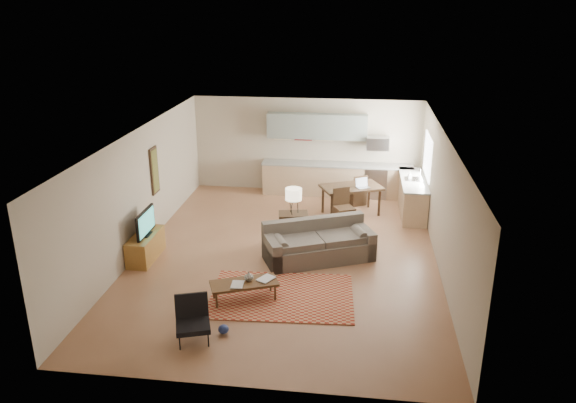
# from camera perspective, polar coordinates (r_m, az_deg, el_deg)

# --- Properties ---
(room) EXTENTS (9.00, 9.00, 9.00)m
(room) POSITION_cam_1_polar(r_m,az_deg,el_deg) (11.91, -0.18, 0.41)
(room) COLOR #8F5E40
(room) RESTS_ON ground
(kitchen_counter_back) EXTENTS (4.26, 0.64, 0.92)m
(kitchen_counter_back) POSITION_cam_1_polar(r_m,az_deg,el_deg) (16.07, 4.96, 2.26)
(kitchen_counter_back) COLOR tan
(kitchen_counter_back) RESTS_ON ground
(kitchen_counter_right) EXTENTS (0.64, 2.26, 0.92)m
(kitchen_counter_right) POSITION_cam_1_polar(r_m,az_deg,el_deg) (15.01, 12.51, 0.54)
(kitchen_counter_right) COLOR tan
(kitchen_counter_right) RESTS_ON ground
(kitchen_range) EXTENTS (0.62, 0.62, 0.90)m
(kitchen_range) POSITION_cam_1_polar(r_m,az_deg,el_deg) (16.07, 8.88, 2.05)
(kitchen_range) COLOR #A5A8AD
(kitchen_range) RESTS_ON ground
(kitchen_microwave) EXTENTS (0.62, 0.40, 0.35)m
(kitchen_microwave) POSITION_cam_1_polar(r_m,az_deg,el_deg) (15.79, 9.10, 5.87)
(kitchen_microwave) COLOR #A5A8AD
(kitchen_microwave) RESTS_ON room
(upper_cabinets) EXTENTS (2.80, 0.34, 0.70)m
(upper_cabinets) POSITION_cam_1_polar(r_m,az_deg,el_deg) (15.86, 2.97, 7.64)
(upper_cabinets) COLOR gray
(upper_cabinets) RESTS_ON room
(window_right) EXTENTS (0.02, 1.40, 1.05)m
(window_right) POSITION_cam_1_polar(r_m,az_deg,el_deg) (14.72, 13.99, 4.49)
(window_right) COLOR white
(window_right) RESTS_ON room
(wall_art_left) EXTENTS (0.06, 0.42, 1.10)m
(wall_art_left) POSITION_cam_1_polar(r_m,az_deg,el_deg) (13.44, -13.38, 3.07)
(wall_art_left) COLOR olive
(wall_art_left) RESTS_ON room
(triptych) EXTENTS (1.70, 0.04, 0.50)m
(triptych) POSITION_cam_1_polar(r_m,az_deg,el_deg) (16.07, 1.56, 7.10)
(triptych) COLOR beige
(triptych) RESTS_ON room
(rug) EXTENTS (2.79, 2.02, 0.02)m
(rug) POSITION_cam_1_polar(r_m,az_deg,el_deg) (10.81, -0.63, -9.55)
(rug) COLOR maroon
(rug) RESTS_ON floor
(sofa) EXTENTS (2.63, 1.93, 0.84)m
(sofa) POSITION_cam_1_polar(r_m,az_deg,el_deg) (12.07, 3.16, -4.09)
(sofa) COLOR #5E564B
(sofa) RESTS_ON floor
(coffee_table) EXTENTS (1.35, 0.94, 0.38)m
(coffee_table) POSITION_cam_1_polar(r_m,az_deg,el_deg) (10.64, -4.45, -9.06)
(coffee_table) COLOR #472C16
(coffee_table) RESTS_ON floor
(book_a) EXTENTS (0.26, 0.33, 0.03)m
(book_a) POSITION_cam_1_polar(r_m,az_deg,el_deg) (10.46, -5.78, -8.39)
(book_a) COLOR maroon
(book_a) RESTS_ON coffee_table
(book_b) EXTENTS (0.53, 0.54, 0.02)m
(book_b) POSITION_cam_1_polar(r_m,az_deg,el_deg) (10.69, -2.73, -7.66)
(book_b) COLOR navy
(book_b) RESTS_ON coffee_table
(vase) EXTENTS (0.20, 0.20, 0.18)m
(vase) POSITION_cam_1_polar(r_m,az_deg,el_deg) (10.56, -4.01, -7.57)
(vase) COLOR black
(vase) RESTS_ON coffee_table
(armchair) EXTENTS (0.81, 0.81, 0.73)m
(armchair) POSITION_cam_1_polar(r_m,az_deg,el_deg) (9.51, -9.66, -11.89)
(armchair) COLOR black
(armchair) RESTS_ON floor
(tv_credenza) EXTENTS (0.47, 1.21, 0.56)m
(tv_credenza) POSITION_cam_1_polar(r_m,az_deg,el_deg) (12.54, -14.27, -4.46)
(tv_credenza) COLOR brown
(tv_credenza) RESTS_ON floor
(tv) EXTENTS (0.09, 0.93, 0.56)m
(tv) POSITION_cam_1_polar(r_m,az_deg,el_deg) (12.31, -14.29, -2.11)
(tv) COLOR black
(tv) RESTS_ON tv_credenza
(console_table) EXTENTS (0.72, 0.54, 0.76)m
(console_table) POSITION_cam_1_polar(r_m,az_deg,el_deg) (12.80, 0.56, -2.80)
(console_table) COLOR #312215
(console_table) RESTS_ON floor
(table_lamp) EXTENTS (0.46, 0.46, 0.61)m
(table_lamp) POSITION_cam_1_polar(r_m,az_deg,el_deg) (12.54, 0.57, 0.10)
(table_lamp) COLOR beige
(table_lamp) RESTS_ON console_table
(dining_table) EXTENTS (1.73, 1.41, 0.77)m
(dining_table) POSITION_cam_1_polar(r_m,az_deg,el_deg) (14.68, 6.41, 0.14)
(dining_table) COLOR #312215
(dining_table) RESTS_ON floor
(dining_chair_near) EXTENTS (0.60, 0.61, 0.93)m
(dining_chair_near) POSITION_cam_1_polar(r_m,az_deg,el_deg) (13.92, 5.74, -0.61)
(dining_chair_near) COLOR #312215
(dining_chair_near) RESTS_ON floor
(dining_chair_far) EXTENTS (0.57, 0.58, 0.86)m
(dining_chair_far) POSITION_cam_1_polar(r_m,az_deg,el_deg) (15.40, 7.03, 1.27)
(dining_chair_far) COLOR #312215
(dining_chair_far) RESTS_ON floor
(laptop) EXTENTS (0.40, 0.36, 0.24)m
(laptop) POSITION_cam_1_polar(r_m,az_deg,el_deg) (14.42, 7.68, 1.84)
(laptop) COLOR #A5A8AD
(laptop) RESTS_ON dining_table
(soap_bottle) EXTENTS (0.13, 0.13, 0.19)m
(soap_bottle) POSITION_cam_1_polar(r_m,az_deg,el_deg) (14.87, 12.28, 2.63)
(soap_bottle) COLOR beige
(soap_bottle) RESTS_ON kitchen_counter_right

